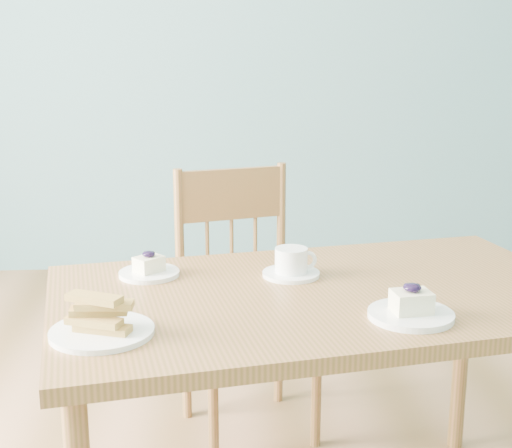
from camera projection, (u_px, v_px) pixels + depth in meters
name	position (u px, v px, depth m)	size (l,w,h in m)	color
dining_table	(321.00, 317.00, 1.71)	(1.38, 0.94, 0.68)	#976039
dining_chair	(244.00, 301.00, 2.31)	(0.48, 0.47, 0.87)	#976039
cheesecake_plate_near	(411.00, 309.00, 1.52)	(0.18, 0.18, 0.08)	white
cheesecake_plate_far	(149.00, 269.00, 1.80)	(0.15, 0.15, 0.06)	white
coffee_cup	(292.00, 264.00, 1.79)	(0.14, 0.14, 0.07)	white
biscotti_plate	(101.00, 322.00, 1.43)	(0.21, 0.21, 0.08)	white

